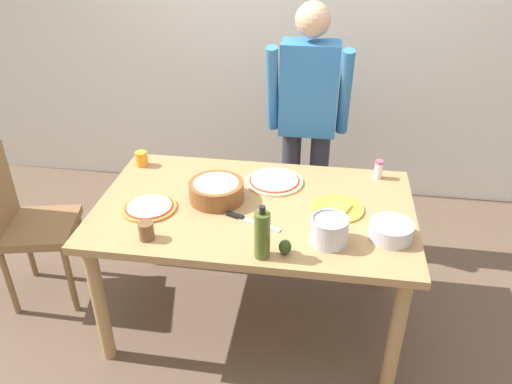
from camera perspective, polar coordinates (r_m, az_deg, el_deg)
name	(u,v)px	position (r m, az deg, el deg)	size (l,w,h in m)	color
ground	(255,316)	(3.05, -0.14, -13.70)	(8.00, 8.00, 0.00)	brown
wall_back	(288,25)	(3.86, 3.60, 18.16)	(5.60, 0.10, 2.60)	silver
dining_table	(255,220)	(2.62, -0.16, -3.20)	(1.60, 0.96, 0.76)	#A37A4C
person_cook	(307,118)	(3.15, 5.79, 8.25)	(0.49, 0.25, 1.62)	#2D2D38
chair_wooden_left	(24,219)	(3.15, -24.60, -2.75)	(0.48, 0.48, 0.95)	brown
pizza_raw_on_board	(274,181)	(2.77, 2.08, 1.23)	(0.31, 0.31, 0.02)	beige
pizza_cooked_on_tray	(149,207)	(2.60, -11.88, -1.67)	(0.27, 0.27, 0.02)	#C67A33
plate_with_slice	(338,209)	(2.57, 9.12, -1.85)	(0.26, 0.26, 0.02)	gold
popcorn_bowl	(216,189)	(2.60, -4.46, 0.31)	(0.28, 0.28, 0.11)	brown
mixing_bowl_steel	(391,231)	(2.40, 14.90, -4.22)	(0.20, 0.20, 0.08)	#B7B7BC
olive_oil_bottle	(262,235)	(2.17, 0.69, -4.81)	(0.07, 0.07, 0.26)	#47561E
steel_pot	(329,230)	(2.30, 8.23, -4.26)	(0.17, 0.17, 0.13)	#B7B7BC
cup_orange	(142,159)	(3.01, -12.70, 3.66)	(0.07, 0.07, 0.09)	orange
cup_small_brown	(146,231)	(2.37, -12.20, -4.29)	(0.07, 0.07, 0.09)	brown
salt_shaker	(378,169)	(2.88, 13.57, 2.48)	(0.04, 0.04, 0.11)	white
chef_knife	(247,220)	(2.45, -1.07, -3.12)	(0.28, 0.13, 0.02)	silver
avocado	(285,247)	(2.23, 3.27, -6.16)	(0.06, 0.06, 0.07)	#2D4219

